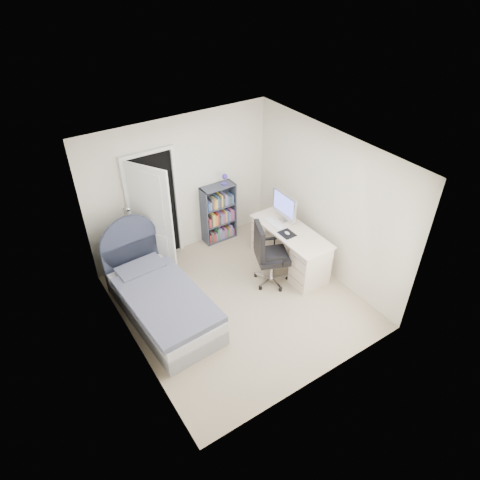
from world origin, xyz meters
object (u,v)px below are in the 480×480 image
desk (289,246)px  office_chair (267,252)px  nightstand (136,253)px  bed (161,300)px  bookcase (219,215)px  floor_lamp (132,246)px

desk → office_chair: 0.65m
nightstand → office_chair: 2.25m
bed → desk: bearing=-3.0°
bed → office_chair: bearing=-8.8°
nightstand → bookcase: (1.68, 0.05, 0.15)m
nightstand → floor_lamp: floor_lamp is taller
bookcase → nightstand: bearing=-178.3°
nightstand → bed: bearing=-94.8°
bed → desk: bed is taller
bed → desk: size_ratio=1.38×
floor_lamp → desk: (2.31, -1.33, -0.11)m
bed → nightstand: bed is taller
desk → office_chair: desk is taller
bed → floor_lamp: (0.06, 1.21, 0.24)m
bookcase → desk: size_ratio=0.87×
nightstand → floor_lamp: (-0.05, 0.01, 0.16)m
bed → office_chair: 1.83m
desk → floor_lamp: bearing=150.0°
office_chair → floor_lamp: bearing=139.2°
floor_lamp → desk: 2.67m
floor_lamp → bookcase: 1.73m
bed → office_chair: bed is taller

